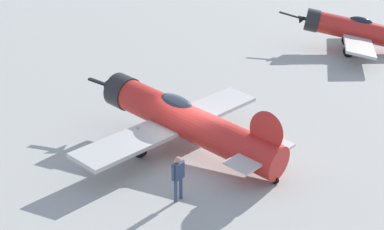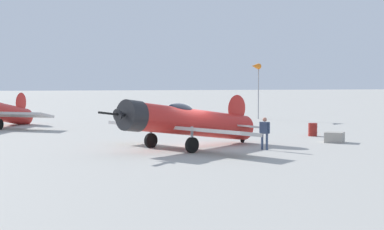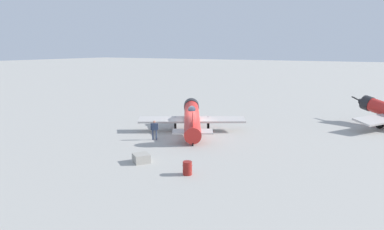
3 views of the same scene
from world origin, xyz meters
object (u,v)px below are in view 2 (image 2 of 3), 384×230
Objects in this scene: ground_crew_mechanic at (265,130)px; equipment_crate at (335,137)px; airplane_foreground at (185,122)px; windsock_mast at (255,68)px; fuel_drum at (313,130)px.

ground_crew_mechanic is 1.16× the size of equipment_crate.
equipment_crate is (-2.71, 5.44, -0.74)m from ground_crew_mechanic.
windsock_mast is at bearing -148.34° from airplane_foreground.
airplane_foreground is 5.61× the size of ground_crew_mechanic.
equipment_crate is at bearing -6.84° from fuel_drum.
fuel_drum is 0.16× the size of windsock_mast.
fuel_drum is at bearing 173.16° from equipment_crate.
ground_crew_mechanic reaches higher than fuel_drum.
airplane_foreground is at bearing -54.78° from ground_crew_mechanic.
windsock_mast is at bearing 173.00° from equipment_crate.
ground_crew_mechanic is (1.56, 3.93, -0.40)m from airplane_foreground.
equipment_crate is 1.72× the size of fuel_drum.
windsock_mast is (-17.12, 2.12, 4.41)m from fuel_drum.
windsock_mast reaches higher than equipment_crate.
airplane_foreground is 6.51× the size of equipment_crate.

